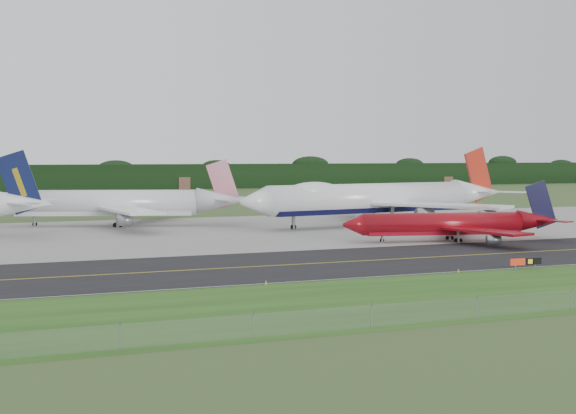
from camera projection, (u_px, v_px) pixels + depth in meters
The scene contains 13 objects.
ground at pixel (400, 255), 132.74m from camera, with size 600.00×600.00×0.00m, color #385226.
grass_verge at pixel (538, 288), 100.20m from camera, with size 400.00×30.00×0.01m, color #234C16.
taxiway at pixel (412, 258), 129.02m from camera, with size 400.00×32.00×0.02m, color black.
apron at pixel (288, 229), 180.17m from camera, with size 400.00×78.00×0.01m, color gray.
taxiway_centreline at pixel (412, 258), 129.02m from camera, with size 400.00×0.40×0.00m, color gold.
taxiway_edge_line at pixel (467, 271), 114.61m from camera, with size 400.00×0.25×0.00m, color silver.
horizon_treeline at pixel (121, 178), 386.96m from camera, with size 700.00×25.00×12.00m.
jet_ba_747 at pixel (377, 198), 189.13m from camera, with size 74.25×60.93×18.68m.
jet_red_737 at pixel (454, 224), 154.56m from camera, with size 43.19×34.65×11.73m.
jet_star_tail at pixel (119, 204), 187.14m from camera, with size 58.22×47.45×15.69m.
taxiway_sign at pixel (526, 262), 115.71m from camera, with size 5.17×0.43×1.72m.
edge_marker_left at pixel (266, 283), 102.47m from camera, with size 0.16×0.16×0.50m, color yellow.
edge_marker_center at pixel (458, 271), 112.91m from camera, with size 0.16×0.16×0.50m, color yellow.
Camera 1 is at (-65.16, -116.22, 16.63)m, focal length 50.00 mm.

